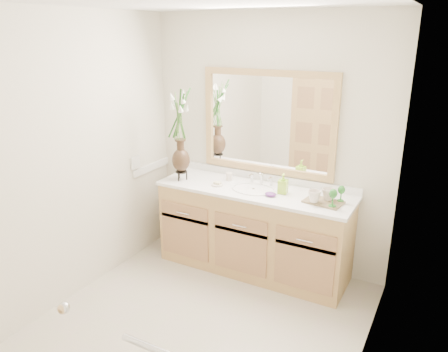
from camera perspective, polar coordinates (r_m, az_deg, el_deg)
The scene contains 22 objects.
floor at distance 3.65m, azimuth -3.39°, elevation -18.98°, with size 2.60×2.60×0.00m, color #BFB5A3.
ceiling at distance 2.91m, azimuth -4.34°, elevation 21.96°, with size 2.40×2.60×0.02m, color white.
wall_back at distance 4.19m, azimuth 5.75°, elevation 4.25°, with size 2.40×0.02×2.40m, color silver.
wall_front at distance 2.19m, azimuth -22.57°, elevation -10.79°, with size 2.40×0.02×2.40m, color silver.
wall_left at distance 3.83m, azimuth -19.18°, elevation 1.97°, with size 0.02×2.60×2.40m, color silver.
wall_right at distance 2.67m, azimuth 18.59°, elevation -4.96°, with size 0.02×2.60×2.40m, color silver.
vanity at distance 4.21m, azimuth 3.87°, elevation -7.20°, with size 1.80×0.55×0.80m.
counter at distance 4.05m, azimuth 3.99°, elevation -1.89°, with size 1.84×0.57×0.03m, color white.
sink at distance 4.05m, azimuth 3.87°, elevation -2.49°, with size 0.38×0.34×0.23m.
mirror at distance 4.12m, azimuth 5.72°, elevation 6.95°, with size 1.32×0.04×0.97m.
switch_plate at distance 4.41m, azimuth -11.51°, elevation 1.72°, with size 0.02×0.12×0.12m, color white.
door at distance 2.51m, azimuth -26.20°, elevation -12.66°, with size 0.80×0.03×2.00m, color tan.
flower_vase at distance 4.16m, azimuth -5.81°, elevation 6.99°, with size 0.20×0.20×0.84m.
tumbler at distance 4.25m, azimuth 0.69°, elevation -0.07°, with size 0.06×0.06×0.08m, color beige.
soap_dish at distance 4.12m, azimuth -0.88°, elevation -1.08°, with size 0.11×0.11×0.04m.
soap_bottle at distance 3.94m, azimuth 7.72°, elevation -1.11°, with size 0.07×0.08×0.16m, color #A1DF34.
purple_dish at distance 3.88m, azimuth 6.11°, elevation -2.38°, with size 0.10×0.08×0.04m, color #5C2775.
tray at distance 3.81m, azimuth 12.85°, elevation -3.32°, with size 0.31×0.21×0.02m, color brown.
mug_left at distance 3.75m, azimuth 11.72°, elevation -2.57°, with size 0.11×0.10×0.11m, color beige.
mug_right at distance 3.82m, azimuth 13.44°, elevation -2.29°, with size 0.11×0.10×0.11m, color beige.
goblet_front at distance 3.68m, azimuth 14.06°, elevation -2.37°, with size 0.07×0.07×0.15m.
goblet_back at distance 3.81m, azimuth 15.09°, elevation -1.86°, with size 0.06×0.06×0.14m.
Camera 1 is at (1.57, -2.45, 2.22)m, focal length 35.00 mm.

